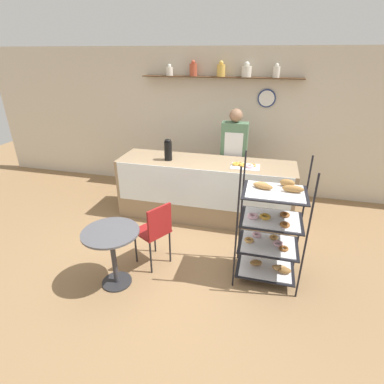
# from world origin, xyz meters

# --- Properties ---
(ground_plane) EXTENTS (14.00, 14.00, 0.00)m
(ground_plane) POSITION_xyz_m (0.00, 0.00, 0.00)
(ground_plane) COLOR olive
(back_wall) EXTENTS (10.00, 0.30, 2.70)m
(back_wall) POSITION_xyz_m (0.00, 2.63, 1.37)
(back_wall) COLOR beige
(back_wall) RESTS_ON ground_plane
(display_counter) EXTENTS (2.85, 0.77, 1.00)m
(display_counter) POSITION_xyz_m (0.00, 1.33, 0.50)
(display_counter) COLOR #937A5B
(display_counter) RESTS_ON ground_plane
(pastry_rack) EXTENTS (0.76, 0.58, 1.55)m
(pastry_rack) POSITION_xyz_m (1.08, 0.01, 0.69)
(pastry_rack) COLOR black
(pastry_rack) RESTS_ON ground_plane
(person_worker) EXTENTS (0.44, 0.23, 1.76)m
(person_worker) POSITION_xyz_m (0.39, 1.90, 0.97)
(person_worker) COLOR #282833
(person_worker) RESTS_ON ground_plane
(cafe_table) EXTENTS (0.66, 0.66, 0.75)m
(cafe_table) POSITION_xyz_m (-0.70, -0.57, 0.56)
(cafe_table) COLOR #262628
(cafe_table) RESTS_ON ground_plane
(cafe_chair) EXTENTS (0.52, 0.52, 0.90)m
(cafe_chair) POSITION_xyz_m (-0.33, -0.11, 0.56)
(cafe_chair) COLOR black
(cafe_chair) RESTS_ON ground_plane
(coffee_carafe) EXTENTS (0.12, 0.12, 0.35)m
(coffee_carafe) POSITION_xyz_m (-0.60, 1.25, 1.17)
(coffee_carafe) COLOR black
(coffee_carafe) RESTS_ON display_counter
(donut_tray_counter) EXTENTS (0.44, 0.30, 0.05)m
(donut_tray_counter) POSITION_xyz_m (0.64, 1.24, 1.02)
(donut_tray_counter) COLOR white
(donut_tray_counter) RESTS_ON display_counter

